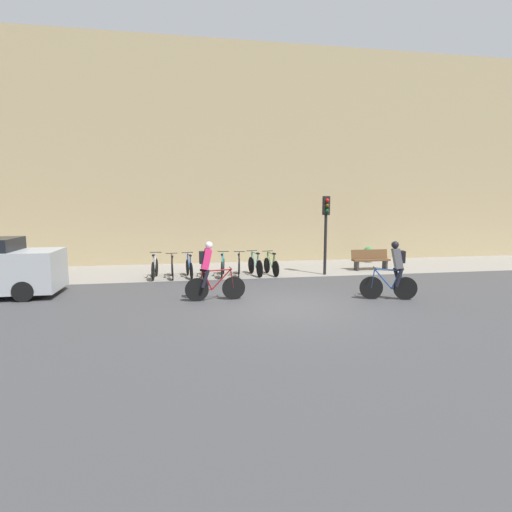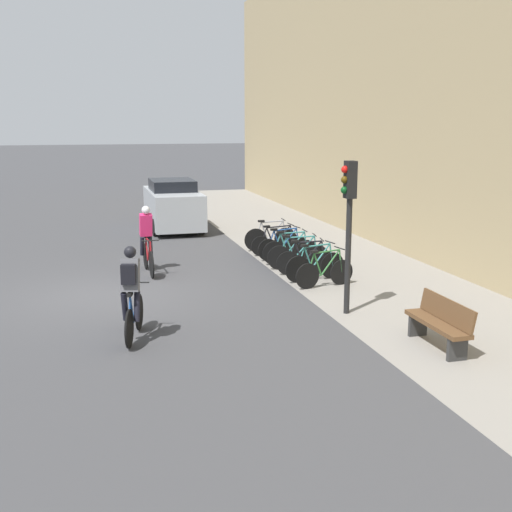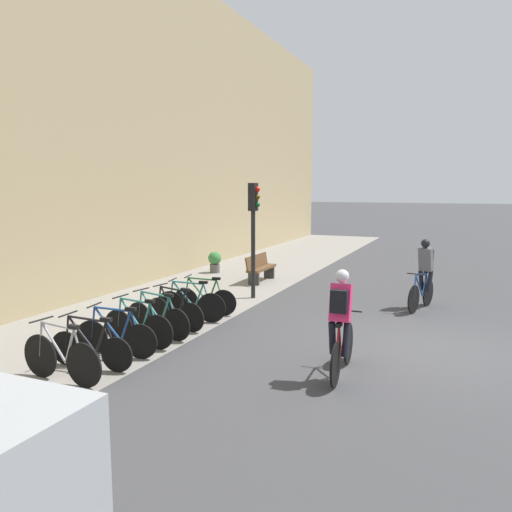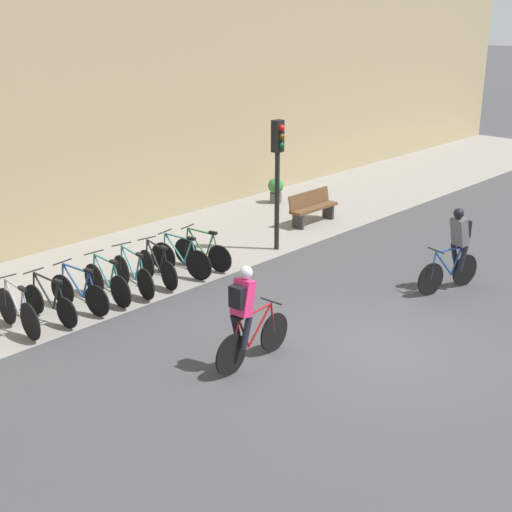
% 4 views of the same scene
% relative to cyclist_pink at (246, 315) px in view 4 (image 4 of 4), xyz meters
% --- Properties ---
extents(ground, '(200.00, 200.00, 0.00)m').
position_rel_cyclist_pink_xyz_m(ground, '(2.07, -1.23, -0.95)').
color(ground, '#3D3D3F').
extents(kerb_strip, '(44.00, 4.50, 0.01)m').
position_rel_cyclist_pink_xyz_m(kerb_strip, '(2.07, 5.52, -0.94)').
color(kerb_strip, gray).
rests_on(kerb_strip, ground).
extents(building_facade, '(44.00, 0.60, 10.52)m').
position_rel_cyclist_pink_xyz_m(building_facade, '(2.07, 8.07, 4.31)').
color(building_facade, tan).
rests_on(building_facade, ground).
extents(cyclist_pink, '(1.82, 0.46, 1.79)m').
position_rel_cyclist_pink_xyz_m(cyclist_pink, '(0.00, 0.00, 0.00)').
color(cyclist_pink, black).
rests_on(cyclist_pink, ground).
extents(cyclist_grey, '(1.67, 0.60, 1.79)m').
position_rel_cyclist_pink_xyz_m(cyclist_grey, '(5.54, -0.83, 0.00)').
color(cyclist_grey, black).
rests_on(cyclist_grey, ground).
extents(parked_bike_0, '(0.46, 1.67, 0.99)m').
position_rel_cyclist_pink_xyz_m(parked_bike_0, '(-1.90, 4.03, -0.53)').
color(parked_bike_0, black).
rests_on(parked_bike_0, ground).
extents(parked_bike_1, '(0.46, 1.64, 0.94)m').
position_rel_cyclist_pink_xyz_m(parked_bike_1, '(-1.23, 4.02, -0.56)').
color(parked_bike_1, black).
rests_on(parked_bike_1, ground).
extents(parked_bike_2, '(0.46, 1.63, 0.96)m').
position_rel_cyclist_pink_xyz_m(parked_bike_2, '(-0.57, 4.02, -0.55)').
color(parked_bike_2, black).
rests_on(parked_bike_2, ground).
extents(parked_bike_3, '(0.46, 1.64, 0.97)m').
position_rel_cyclist_pink_xyz_m(parked_bike_3, '(0.10, 4.02, -0.54)').
color(parked_bike_3, black).
rests_on(parked_bike_3, ground).
extents(parked_bike_4, '(0.46, 1.70, 0.97)m').
position_rel_cyclist_pink_xyz_m(parked_bike_4, '(0.76, 4.02, -0.54)').
color(parked_bike_4, black).
rests_on(parked_bike_4, ground).
extents(parked_bike_5, '(0.46, 1.59, 0.95)m').
position_rel_cyclist_pink_xyz_m(parked_bike_5, '(1.43, 4.02, -0.56)').
color(parked_bike_5, black).
rests_on(parked_bike_5, ground).
extents(parked_bike_6, '(0.47, 1.68, 0.98)m').
position_rel_cyclist_pink_xyz_m(parked_bike_6, '(2.09, 4.02, -0.54)').
color(parked_bike_6, black).
rests_on(parked_bike_6, ground).
extents(parked_bike_7, '(0.46, 1.59, 0.95)m').
position_rel_cyclist_pink_xyz_m(parked_bike_7, '(2.76, 4.02, -0.56)').
color(parked_bike_7, black).
rests_on(parked_bike_7, ground).
extents(traffic_light_pole, '(0.26, 0.30, 3.21)m').
position_rel_cyclist_pink_xyz_m(traffic_light_pole, '(4.95, 3.66, 1.29)').
color(traffic_light_pole, black).
rests_on(traffic_light_pole, ground).
extents(bench, '(1.67, 0.44, 0.89)m').
position_rel_cyclist_pink_xyz_m(bench, '(7.33, 4.45, -0.48)').
color(bench, brown).
rests_on(bench, ground).
extents(potted_plant, '(0.48, 0.48, 0.78)m').
position_rel_cyclist_pink_xyz_m(potted_plant, '(8.28, 6.65, -0.51)').
color(potted_plant, '#56514C').
rests_on(potted_plant, ground).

